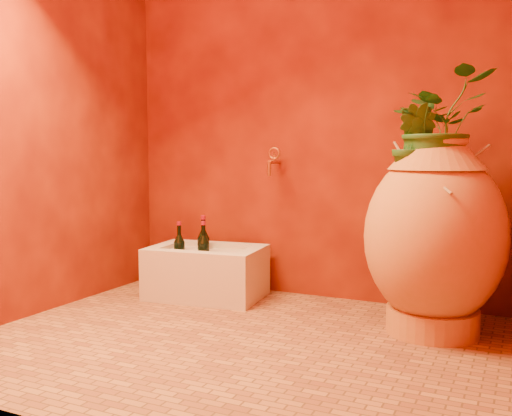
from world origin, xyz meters
The scene contains 11 objects.
floor centered at (0.00, 0.00, 0.00)m, with size 2.50×2.50×0.00m, color #955C30.
wall_back centered at (0.00, 1.00, 1.25)m, with size 2.50×0.02×2.50m, color #4F0D04.
wall_left centered at (-1.25, 0.00, 1.25)m, with size 0.02×2.00×2.50m, color #4F0D04.
amphora centered at (0.80, 0.54, 0.49)m, with size 0.87×0.87×0.98m.
stone_basin centered at (-0.58, 0.67, 0.15)m, with size 0.73×0.54×0.32m.
wine_bottle_a centered at (-0.75, 0.63, 0.28)m, with size 0.07×0.07×0.29m.
wine_bottle_b centered at (-0.58, 0.63, 0.29)m, with size 0.08×0.08×0.31m.
wine_bottle_c centered at (-0.64, 0.74, 0.29)m, with size 0.08×0.08×0.33m.
wall_tap centered at (-0.24, 0.91, 0.85)m, with size 0.08×0.16×0.18m.
plant_main centered at (0.79, 0.56, 1.03)m, with size 0.48×0.42×0.54m, color #204F1C.
plant_side centered at (0.69, 0.48, 0.94)m, with size 0.21×0.17×0.38m, color #204F1C.
Camera 1 is at (1.20, -2.34, 0.89)m, focal length 40.00 mm.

